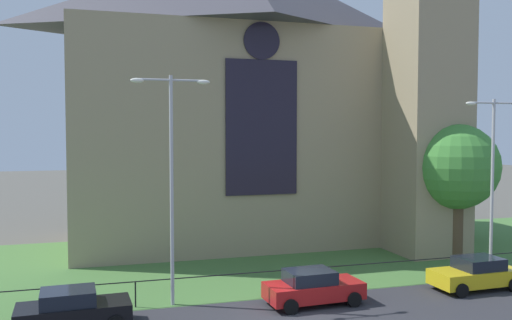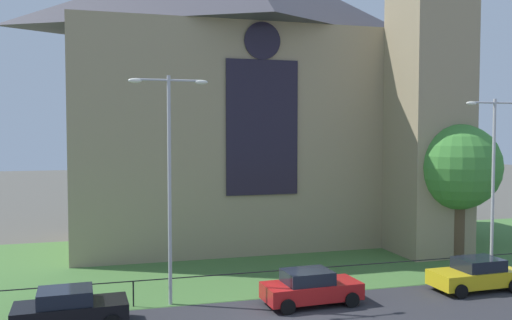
% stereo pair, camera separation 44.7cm
% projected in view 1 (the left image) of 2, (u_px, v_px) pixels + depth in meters
% --- Properties ---
extents(ground, '(160.00, 160.00, 0.00)m').
position_uv_depth(ground, '(236.00, 258.00, 32.52)').
color(ground, '#56544C').
extents(grass_verge, '(120.00, 20.00, 0.01)m').
position_uv_depth(grass_verge, '(245.00, 266.00, 30.61)').
color(grass_verge, '#477538').
rests_on(grass_verge, ground).
extents(church_building, '(23.20, 16.20, 26.00)m').
position_uv_depth(church_building, '(249.00, 91.00, 38.02)').
color(church_building, tan).
rests_on(church_building, ground).
extents(iron_railing, '(32.06, 0.07, 1.13)m').
position_uv_depth(iron_railing, '(310.00, 271.00, 25.77)').
color(iron_railing, black).
rests_on(iron_railing, ground).
extents(tree_right_near, '(5.04, 5.04, 7.93)m').
position_uv_depth(tree_right_near, '(456.00, 168.00, 32.49)').
color(tree_right_near, brown).
rests_on(tree_right_near, ground).
extents(tree_right_far, '(5.10, 5.10, 7.88)m').
position_uv_depth(tree_right_far, '(460.00, 162.00, 39.07)').
color(tree_right_far, '#4C3823').
rests_on(tree_right_far, ground).
extents(streetlamp_near, '(3.37, 0.26, 9.86)m').
position_uv_depth(streetlamp_near, '(172.00, 163.00, 23.56)').
color(streetlamp_near, '#B2B2B7').
rests_on(streetlamp_near, ground).
extents(streetlamp_far, '(3.37, 0.26, 9.13)m').
position_uv_depth(streetlamp_far, '(493.00, 166.00, 28.29)').
color(streetlamp_far, '#B2B2B7').
rests_on(streetlamp_far, ground).
extents(parked_car_black, '(4.26, 2.15, 1.51)m').
position_uv_depth(parked_car_black, '(73.00, 309.00, 20.93)').
color(parked_car_black, black).
rests_on(parked_car_black, ground).
extents(parked_car_red, '(4.28, 2.19, 1.51)m').
position_uv_depth(parked_car_red, '(313.00, 287.00, 23.89)').
color(parked_car_red, '#B21919').
rests_on(parked_car_red, ground).
extents(parked_car_yellow, '(4.25, 2.12, 1.51)m').
position_uv_depth(parked_car_yellow, '(476.00, 274.00, 26.18)').
color(parked_car_yellow, gold).
rests_on(parked_car_yellow, ground).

